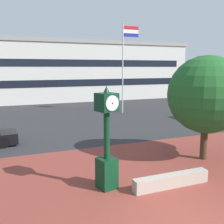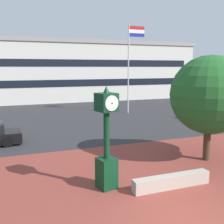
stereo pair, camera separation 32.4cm
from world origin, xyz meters
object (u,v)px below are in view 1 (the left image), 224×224
object	(u,v)px
flagpole_primary	(125,60)
car_street_near	(203,112)
plaza_tree	(208,96)
street_clock	(107,144)
civic_building	(75,70)

from	to	relation	value
flagpole_primary	car_street_near	bearing A→B (deg)	-43.70
plaza_tree	car_street_near	world-z (taller)	plaza_tree
plaza_tree	flagpole_primary	bearing A→B (deg)	81.89
street_clock	civic_building	bearing A→B (deg)	63.44
car_street_near	civic_building	size ratio (longest dim) A/B	0.13
flagpole_primary	civic_building	distance (m)	17.17
plaza_tree	flagpole_primary	xyz separation A→B (m)	(2.01, 14.09, 2.11)
car_street_near	flagpole_primary	bearing A→B (deg)	47.24
street_clock	civic_building	distance (m)	33.48
street_clock	car_street_near	size ratio (longest dim) A/B	0.95
flagpole_primary	civic_building	xyz separation A→B (m)	(-0.65, 17.11, -1.19)
street_clock	plaza_tree	world-z (taller)	plaza_tree
street_clock	civic_building	world-z (taller)	civic_building
flagpole_primary	civic_building	bearing A→B (deg)	92.16
street_clock	car_street_near	bearing A→B (deg)	23.38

